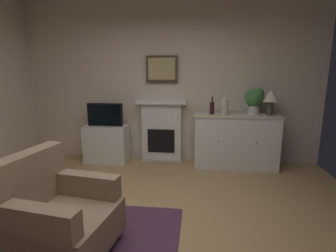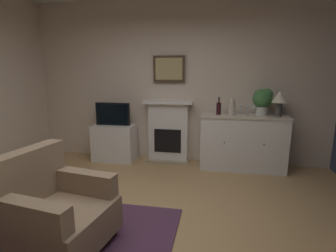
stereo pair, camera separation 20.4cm
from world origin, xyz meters
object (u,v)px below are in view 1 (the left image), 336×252
tv_cabinet (107,144)px  tv_set (105,115)px  table_lamp (271,98)px  armchair (58,214)px  wine_glass_left (233,107)px  vase_decorative (225,106)px  sideboard_cabinet (235,141)px  wine_bottle (212,108)px  framed_picture (162,69)px  potted_plant_small (255,99)px  wine_glass_right (247,107)px  wine_glass_center (240,107)px  fireplace_unit (162,131)px

tv_cabinet → tv_set: tv_set is taller
table_lamp → armchair: bearing=-134.4°
wine_glass_left → armchair: 3.04m
vase_decorative → tv_set: size_ratio=0.45×
sideboard_cabinet → wine_bottle: bearing=-178.5°
framed_picture → wine_bottle: size_ratio=1.90×
wine_glass_left → tv_cabinet: bearing=179.6°
tv_cabinet → potted_plant_small: potted_plant_small is taller
table_lamp → wine_glass_left: 0.61m
wine_glass_right → armchair: bearing=-129.6°
sideboard_cabinet → wine_glass_left: (-0.07, -0.00, 0.57)m
framed_picture → tv_cabinet: bearing=-168.0°
framed_picture → wine_glass_center: 1.48m
table_lamp → wine_bottle: bearing=-179.3°
vase_decorative → fireplace_unit: bearing=168.1°
table_lamp → wine_glass_right: bearing=178.7°
vase_decorative → tv_cabinet: 2.17m
wine_bottle → armchair: wine_bottle is taller
vase_decorative → potted_plant_small: potted_plant_small is taller
wine_glass_left → vase_decorative: (-0.14, -0.05, 0.02)m
wine_glass_right → wine_bottle: bearing=-178.1°
wine_glass_center → armchair: wine_glass_center is taller
framed_picture → vase_decorative: (1.08, -0.27, -0.60)m
wine_bottle → armchair: size_ratio=0.32×
tv_cabinet → potted_plant_small: size_ratio=1.74×
fireplace_unit → tv_cabinet: size_ratio=1.47×
wine_glass_left → tv_set: 2.19m
tv_cabinet → tv_set: size_ratio=1.21×
wine_glass_left → armchair: size_ratio=0.18×
wine_bottle → wine_glass_right: wine_bottle is taller
wine_glass_left → tv_set: (-2.19, -0.01, -0.17)m
vase_decorative → tv_set: (-2.05, 0.04, -0.19)m
sideboard_cabinet → tv_cabinet: 2.26m
wine_glass_right → armchair: wine_glass_right is taller
fireplace_unit → wine_glass_left: (1.21, -0.18, 0.48)m
potted_plant_small → sideboard_cabinet: bearing=-170.8°
framed_picture → wine_glass_center: bearing=-11.0°
wine_glass_right → tv_set: 2.41m
wine_glass_left → tv_cabinet: (-2.19, 0.02, -0.70)m
wine_glass_center → table_lamp: bearing=4.0°
framed_picture → vase_decorative: 1.26m
vase_decorative → tv_cabinet: bearing=178.2°
potted_plant_small → armchair: (-2.11, -2.44, -0.78)m
framed_picture → tv_set: (-0.98, -0.23, -0.79)m
wine_glass_right → vase_decorative: size_ratio=0.59×
armchair → wine_glass_right: bearing=50.4°
sideboard_cabinet → framed_picture: bearing=170.1°
table_lamp → armchair: (-2.35, -2.39, -0.81)m
tv_cabinet → armchair: bearing=-80.0°
framed_picture → wine_glass_right: bearing=-8.5°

